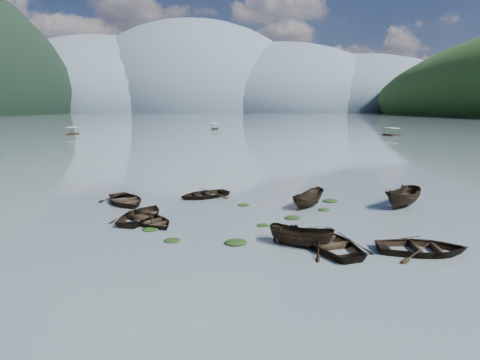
{
  "coord_description": "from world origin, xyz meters",
  "views": [
    {
      "loc": [
        -1.54,
        -17.73,
        7.7
      ],
      "look_at": [
        0.0,
        12.0,
        2.0
      ],
      "focal_mm": 28.0,
      "sensor_mm": 36.0,
      "label": 1
    }
  ],
  "objects_px": {
    "rowboat_0": "(152,224)",
    "pontoon_left": "(73,134)",
    "rowboat_3": "(329,248)",
    "pontoon_centre": "(215,129)"
  },
  "relations": [
    {
      "from": "rowboat_0",
      "to": "pontoon_left",
      "type": "height_order",
      "value": "pontoon_left"
    },
    {
      "from": "rowboat_3",
      "to": "pontoon_centre",
      "type": "relative_size",
      "value": 0.86
    },
    {
      "from": "rowboat_0",
      "to": "pontoon_left",
      "type": "xyz_separation_m",
      "value": [
        -40.01,
        91.46,
        0.0
      ]
    },
    {
      "from": "rowboat_0",
      "to": "rowboat_3",
      "type": "height_order",
      "value": "rowboat_3"
    },
    {
      "from": "rowboat_0",
      "to": "pontoon_centre",
      "type": "xyz_separation_m",
      "value": [
        2.54,
        117.86,
        0.0
      ]
    },
    {
      "from": "rowboat_0",
      "to": "rowboat_3",
      "type": "distance_m",
      "value": 11.77
    },
    {
      "from": "pontoon_left",
      "to": "rowboat_0",
      "type": "bearing_deg",
      "value": -69.65
    },
    {
      "from": "rowboat_0",
      "to": "rowboat_3",
      "type": "bearing_deg",
      "value": -63.28
    },
    {
      "from": "pontoon_left",
      "to": "pontoon_centre",
      "type": "height_order",
      "value": "pontoon_centre"
    },
    {
      "from": "rowboat_3",
      "to": "pontoon_left",
      "type": "xyz_separation_m",
      "value": [
        -50.74,
        96.31,
        0.0
      ]
    }
  ]
}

